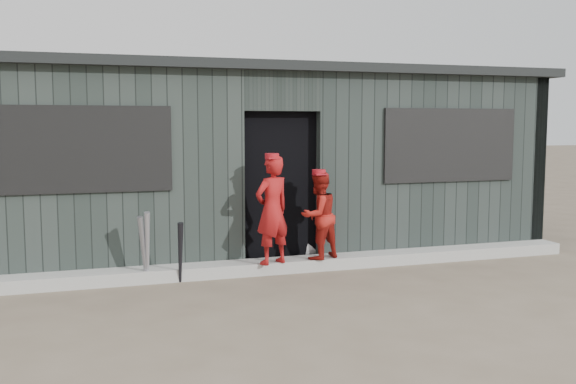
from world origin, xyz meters
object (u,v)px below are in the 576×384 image
object	(u,v)px
bat_right	(180,253)
player_red_left	(272,210)
player_red_right	(319,215)
bat_left	(147,248)
player_grey_back	(306,210)
bat_mid	(143,250)
dugout	(253,161)

from	to	relation	value
bat_right	player_red_left	distance (m)	1.21
player_red_left	player_red_right	size ratio (longest dim) A/B	1.19
bat_left	player_red_right	distance (m)	2.14
bat_left	player_grey_back	world-z (taller)	player_grey_back
bat_left	bat_right	bearing A→B (deg)	-9.59
bat_mid	player_red_right	size ratio (longest dim) A/B	0.74
bat_left	player_red_right	world-z (taller)	player_red_right
player_red_left	bat_mid	bearing A→B (deg)	-23.66
player_red_left	player_red_right	bearing A→B (deg)	166.06
player_red_left	player_grey_back	xyz separation A→B (m)	(0.69, 0.71, -0.12)
bat_left	player_red_left	size ratio (longest dim) A/B	0.66
player_grey_back	dugout	distance (m)	1.38
player_red_left	dugout	bearing A→B (deg)	-120.95
player_red_right	player_grey_back	world-z (taller)	player_grey_back
bat_mid	player_red_left	bearing A→B (deg)	-0.45
bat_right	player_grey_back	distance (m)	1.99
player_red_left	player_grey_back	world-z (taller)	player_red_left
bat_left	player_grey_back	size ratio (longest dim) A/B	0.63
bat_left	player_red_left	xyz separation A→B (m)	(1.49, -0.01, 0.38)
player_red_left	dugout	world-z (taller)	dugout
dugout	player_red_left	bearing A→B (deg)	-97.74
player_red_left	player_grey_back	size ratio (longest dim) A/B	0.96
player_red_right	player_red_left	bearing A→B (deg)	-14.05
bat_right	player_red_right	distance (m)	1.80
bat_mid	bat_left	bearing A→B (deg)	-5.77
bat_left	dugout	world-z (taller)	dugout
bat_right	player_red_right	xyz separation A→B (m)	(1.76, 0.16, 0.34)
player_red_right	bat_mid	bearing A→B (deg)	-20.89
bat_left	player_grey_back	xyz separation A→B (m)	(2.17, 0.70, 0.26)
player_red_right	bat_right	bearing A→B (deg)	-18.17
player_red_left	dugout	distance (m)	1.95
bat_mid	player_red_left	distance (m)	1.58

